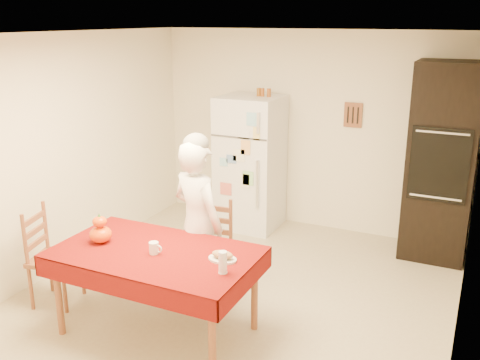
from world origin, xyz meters
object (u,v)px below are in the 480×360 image
Objects in this scene: oven_cabinet at (441,163)px; chair_far at (210,244)px; wine_glass at (223,262)px; refrigerator at (250,163)px; coffee_mug at (154,248)px; pumpkin_lower at (101,234)px; bread_plate at (222,259)px; seated_woman at (198,224)px; dining_table at (156,259)px; chair_left at (48,252)px.

oven_cabinet reaches higher than chair_far.
oven_cabinet is 3.07m from wine_glass.
refrigerator is 2.68m from coffee_mug.
refrigerator reaches higher than pumpkin_lower.
pumpkin_lower reaches higher than bread_plate.
refrigerator is 17.00× the size of coffee_mug.
dining_table is at bearing 101.50° from seated_woman.
pumpkin_lower is at bearing -173.51° from bread_plate.
bread_plate is (-0.10, 0.20, -0.08)m from wine_glass.
chair_far is 5.40× the size of wine_glass.
refrigerator is at bearing -34.32° from chair_left.
oven_cabinet reaches higher than coffee_mug.
coffee_mug is at bearing 174.11° from wine_glass.
refrigerator is 8.76× the size of pumpkin_lower.
chair_left reaches higher than pumpkin_lower.
seated_woman is 9.10× the size of wine_glass.
dining_table is 1.79× the size of chair_far.
bread_plate is at bearing -118.32° from oven_cabinet.
oven_cabinet reaches higher than dining_table.
chair_far is 0.59× the size of seated_woman.
seated_woman reaches higher than bread_plate.
refrigerator is 2.64m from dining_table.
chair_left is (-1.22, 0.01, -0.18)m from dining_table.
dining_table is 0.13m from coffee_mug.
refrigerator is 9.66× the size of wine_glass.
chair_left is at bearing -153.31° from chair_far.
wine_glass is at bearing -70.04° from refrigerator.
refrigerator is 1.06× the size of seated_woman.
coffee_mug is 0.68m from wine_glass.
wine_glass is at bearing -9.25° from dining_table.
chair_left is (-1.29, -0.83, 0.00)m from chair_far.
dining_table is 1.23m from chair_left.
chair_left is (-3.20, -2.66, -0.59)m from oven_cabinet.
oven_cabinet reaches higher than seated_woman.
oven_cabinet reaches higher than wine_glass.
chair_far is at bearing 124.86° from bread_plate.
seated_woman is 0.88m from pumpkin_lower.
seated_woman is (-1.91, -2.07, -0.30)m from oven_cabinet.
coffee_mug reaches higher than dining_table.
chair_far is 1.19m from wine_glass.
dining_table is at bearing -171.92° from bread_plate.
chair_left is 1.45m from seated_woman.
dining_table is at bearing -83.48° from refrigerator.
pumpkin_lower is (0.69, -0.05, 0.33)m from chair_left.
bread_plate is (0.52, -0.75, 0.26)m from chair_far.
chair_far reaches higher than bread_plate.
dining_table is 0.55m from pumpkin_lower.
pumpkin_lower is (-0.55, -0.00, 0.02)m from coffee_mug.
refrigerator is at bearing 96.52° from dining_table.
dining_table is 8.76× the size of pumpkin_lower.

